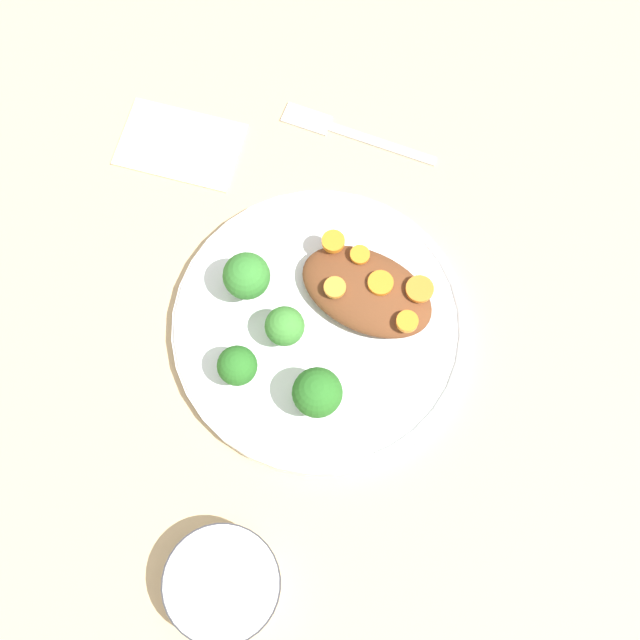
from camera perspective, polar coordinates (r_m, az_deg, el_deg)
The scene contains 16 objects.
ground_plane at distance 0.88m, azimuth 0.00°, elevation -0.64°, with size 4.00×4.00×0.00m, color tan.
plate at distance 0.87m, azimuth 0.00°, elevation -0.42°, with size 0.29×0.29×0.02m.
dip_bowl at distance 0.82m, azimuth -6.23°, elevation -16.48°, with size 0.10×0.10×0.04m.
stew_mound at distance 0.86m, azimuth 3.01°, elevation 1.84°, with size 0.13×0.08×0.03m, color brown.
broccoli_floret_0 at distance 0.82m, azimuth -5.31°, elevation -2.96°, with size 0.04×0.04×0.05m.
broccoli_floret_1 at distance 0.83m, azimuth -2.27°, elevation -0.43°, with size 0.04×0.04×0.05m.
broccoli_floret_2 at distance 0.81m, azimuth -0.17°, elevation -4.70°, with size 0.05×0.05×0.06m.
broccoli_floret_3 at distance 0.84m, azimuth -4.80°, elevation 2.66°, with size 0.05×0.05×0.06m.
carrot_slice_0 at distance 0.85m, azimuth 2.57°, elevation 4.20°, with size 0.02×0.02×0.00m, color orange.
carrot_slice_1 at distance 0.84m, azimuth 0.94°, elevation 2.10°, with size 0.02×0.02×0.00m, color orange.
carrot_slice_2 at distance 0.84m, azimuth 3.89°, elevation 2.38°, with size 0.02×0.02×0.01m, color orange.
carrot_slice_3 at distance 0.83m, azimuth 5.60°, elevation -0.09°, with size 0.02×0.02×0.01m, color orange.
carrot_slice_4 at distance 0.86m, azimuth 0.85°, elevation 5.05°, with size 0.02×0.02×0.01m, color orange.
carrot_slice_5 at distance 0.85m, azimuth 6.40°, elevation 1.98°, with size 0.03×0.03×0.00m, color orange.
fork at distance 0.96m, azimuth 1.53°, elevation 12.02°, with size 0.17×0.04×0.01m.
napkin at distance 0.97m, azimuth -8.95°, elevation 11.07°, with size 0.14×0.11×0.01m.
Camera 1 is at (0.12, -0.23, 0.84)m, focal length 50.00 mm.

